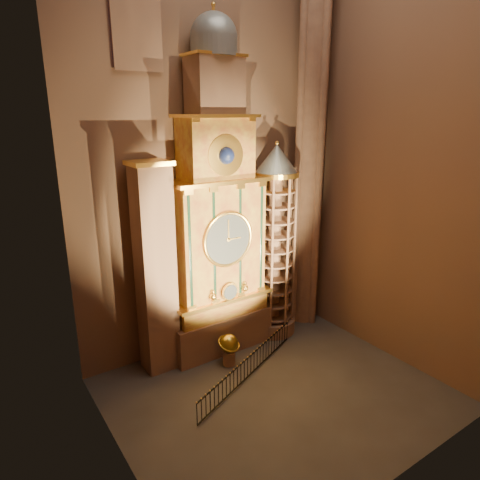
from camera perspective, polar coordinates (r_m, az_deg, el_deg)
floor at (r=20.63m, az=4.87°, el=-19.68°), size 14.00×14.00×0.00m
wall_back at (r=21.62m, az=-4.70°, el=13.41°), size 22.00×0.00×22.00m
wall_left at (r=13.34m, az=-18.42°, el=10.65°), size 0.00×22.00×22.00m
wall_right at (r=21.83m, az=20.42°, el=12.48°), size 0.00×22.00×22.00m
astronomical_clock at (r=21.42m, az=-3.06°, el=1.67°), size 5.60×2.41×16.70m
portrait_tower at (r=20.44m, az=-11.21°, el=-3.88°), size 1.80×1.60×10.20m
stair_turret at (r=23.54m, az=4.63°, el=-0.54°), size 2.50×2.50×10.80m
gothic_pier at (r=24.46m, az=9.40°, el=13.62°), size 2.04×2.04×22.00m
stained_glass_window at (r=20.58m, az=-13.81°, el=28.28°), size 2.20×0.14×5.20m
celestial_globe at (r=21.97m, az=-1.48°, el=-14.05°), size 1.47×1.43×1.65m
iron_railing at (r=21.26m, az=1.24°, el=-16.48°), size 7.44×3.26×1.08m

